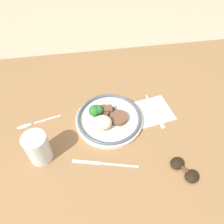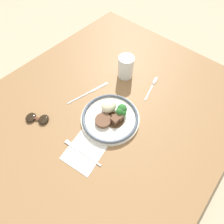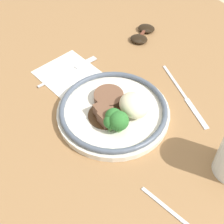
{
  "view_description": "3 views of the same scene",
  "coord_description": "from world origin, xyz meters",
  "px_view_note": "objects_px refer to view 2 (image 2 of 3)",
  "views": [
    {
      "loc": [
        0.11,
        0.46,
        0.72
      ],
      "look_at": [
        0.03,
        -0.06,
        0.08
      ],
      "focal_mm": 35.0,
      "sensor_mm": 36.0,
      "label": 1
    },
    {
      "loc": [
        -0.24,
        -0.32,
        0.72
      ],
      "look_at": [
        0.06,
        -0.05,
        0.07
      ],
      "focal_mm": 28.0,
      "sensor_mm": 36.0,
      "label": 2
    },
    {
      "loc": [
        0.44,
        -0.32,
        0.58
      ],
      "look_at": [
        0.05,
        -0.07,
        0.06
      ],
      "focal_mm": 50.0,
      "sensor_mm": 36.0,
      "label": 3
    }
  ],
  "objects_px": {
    "knife": "(90,92)",
    "spoon": "(154,83)",
    "sunglasses": "(37,119)",
    "juice_glass": "(126,68)",
    "fork": "(79,150)",
    "plate": "(111,116)"
  },
  "relations": [
    {
      "from": "fork",
      "to": "knife",
      "type": "bearing_deg",
      "value": -59.98
    },
    {
      "from": "knife",
      "to": "spoon",
      "type": "bearing_deg",
      "value": -24.59
    },
    {
      "from": "fork",
      "to": "knife",
      "type": "relative_size",
      "value": 0.82
    },
    {
      "from": "spoon",
      "to": "knife",
      "type": "bearing_deg",
      "value": 127.46
    },
    {
      "from": "plate",
      "to": "sunglasses",
      "type": "relative_size",
      "value": 2.24
    },
    {
      "from": "plate",
      "to": "fork",
      "type": "bearing_deg",
      "value": -179.45
    },
    {
      "from": "plate",
      "to": "knife",
      "type": "height_order",
      "value": "plate"
    },
    {
      "from": "plate",
      "to": "spoon",
      "type": "bearing_deg",
      "value": -5.41
    },
    {
      "from": "fork",
      "to": "spoon",
      "type": "distance_m",
      "value": 0.5
    },
    {
      "from": "sunglasses",
      "to": "spoon",
      "type": "bearing_deg",
      "value": -59.06
    },
    {
      "from": "juice_glass",
      "to": "spoon",
      "type": "relative_size",
      "value": 0.69
    },
    {
      "from": "juice_glass",
      "to": "fork",
      "type": "relative_size",
      "value": 0.64
    },
    {
      "from": "plate",
      "to": "knife",
      "type": "distance_m",
      "value": 0.18
    },
    {
      "from": "fork",
      "to": "sunglasses",
      "type": "xyz_separation_m",
      "value": [
        -0.02,
        0.25,
        0.0
      ]
    },
    {
      "from": "knife",
      "to": "sunglasses",
      "type": "xyz_separation_m",
      "value": [
        -0.26,
        0.07,
        0.01
      ]
    },
    {
      "from": "plate",
      "to": "spoon",
      "type": "distance_m",
      "value": 0.3
    },
    {
      "from": "juice_glass",
      "to": "spoon",
      "type": "distance_m",
      "value": 0.16
    },
    {
      "from": "knife",
      "to": "spoon",
      "type": "height_order",
      "value": "spoon"
    },
    {
      "from": "spoon",
      "to": "plate",
      "type": "bearing_deg",
      "value": 160.94
    },
    {
      "from": "fork",
      "to": "knife",
      "type": "distance_m",
      "value": 0.3
    },
    {
      "from": "juice_glass",
      "to": "sunglasses",
      "type": "relative_size",
      "value": 1.01
    },
    {
      "from": "juice_glass",
      "to": "fork",
      "type": "bearing_deg",
      "value": -164.82
    }
  ]
}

